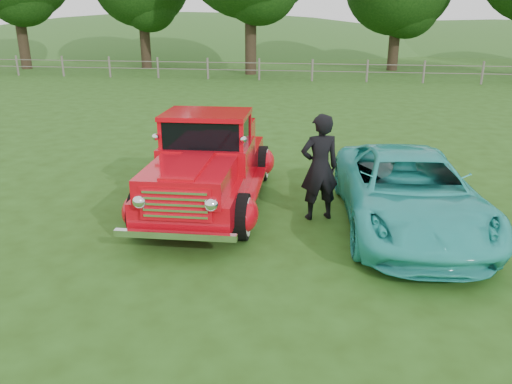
# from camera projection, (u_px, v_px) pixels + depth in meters

# --- Properties ---
(ground) EXTENTS (140.00, 140.00, 0.00)m
(ground) POSITION_uv_depth(u_px,v_px,m) (231.00, 256.00, 7.49)
(ground) COLOR #264713
(ground) RESTS_ON ground
(distant_hills) EXTENTS (116.00, 60.00, 18.00)m
(distant_hills) POSITION_uv_depth(u_px,v_px,m) (295.00, 82.00, 65.00)
(distant_hills) COLOR #2E5D22
(distant_hills) RESTS_ON ground
(fence_line) EXTENTS (48.00, 0.12, 1.20)m
(fence_line) POSITION_uv_depth(u_px,v_px,m) (312.00, 70.00, 27.78)
(fence_line) COLOR #6C645C
(fence_line) RESTS_ON ground
(red_pickup) EXTENTS (2.38, 5.05, 1.78)m
(red_pickup) POSITION_uv_depth(u_px,v_px,m) (209.00, 164.00, 9.32)
(red_pickup) COLOR black
(red_pickup) RESTS_ON ground
(teal_sedan) EXTENTS (2.52, 4.74, 1.27)m
(teal_sedan) POSITION_uv_depth(u_px,v_px,m) (408.00, 192.00, 8.33)
(teal_sedan) COLOR #2EB8AF
(teal_sedan) RESTS_ON ground
(man) EXTENTS (0.80, 0.67, 1.88)m
(man) POSITION_uv_depth(u_px,v_px,m) (320.00, 168.00, 8.60)
(man) COLOR black
(man) RESTS_ON ground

